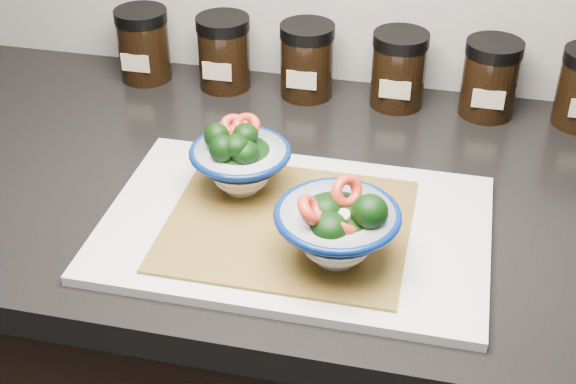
% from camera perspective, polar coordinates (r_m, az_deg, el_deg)
% --- Properties ---
extents(countertop, '(3.50, 0.60, 0.04)m').
position_cam_1_polar(countertop, '(1.04, 3.64, -0.56)').
color(countertop, black).
rests_on(countertop, cabinet).
extents(cutting_board, '(0.45, 0.30, 0.01)m').
position_cam_1_polar(cutting_board, '(0.94, 0.51, -2.54)').
color(cutting_board, silver).
rests_on(cutting_board, countertop).
extents(bamboo_mat, '(0.28, 0.24, 0.00)m').
position_cam_1_polar(bamboo_mat, '(0.93, 0.00, -2.32)').
color(bamboo_mat, olive).
rests_on(bamboo_mat, cutting_board).
extents(bowl_left, '(0.12, 0.12, 0.10)m').
position_cam_1_polar(bowl_left, '(0.97, -3.47, 2.27)').
color(bowl_left, white).
rests_on(bowl_left, bamboo_mat).
extents(bowl_right, '(0.14, 0.14, 0.10)m').
position_cam_1_polar(bowl_right, '(0.86, 3.52, -2.52)').
color(bowl_right, white).
rests_on(bowl_right, bamboo_mat).
extents(spice_jar_a, '(0.08, 0.08, 0.11)m').
position_cam_1_polar(spice_jar_a, '(1.29, -10.24, 10.29)').
color(spice_jar_a, black).
rests_on(spice_jar_a, countertop).
extents(spice_jar_b, '(0.08, 0.08, 0.11)m').
position_cam_1_polar(spice_jar_b, '(1.25, -4.58, 9.88)').
color(spice_jar_b, black).
rests_on(spice_jar_b, countertop).
extents(spice_jar_c, '(0.08, 0.08, 0.11)m').
position_cam_1_polar(spice_jar_c, '(1.22, 1.35, 9.34)').
color(spice_jar_c, black).
rests_on(spice_jar_c, countertop).
extents(spice_jar_d, '(0.08, 0.08, 0.11)m').
position_cam_1_polar(spice_jar_d, '(1.20, 7.87, 8.64)').
color(spice_jar_d, black).
rests_on(spice_jar_d, countertop).
extents(spice_jar_e, '(0.08, 0.08, 0.11)m').
position_cam_1_polar(spice_jar_e, '(1.20, 14.18, 7.85)').
color(spice_jar_e, black).
rests_on(spice_jar_e, countertop).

